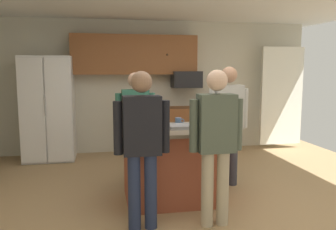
# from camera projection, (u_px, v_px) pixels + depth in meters

# --- Properties ---
(floor) EXTENTS (7.04, 7.04, 0.00)m
(floor) POSITION_uv_depth(u_px,v_px,m) (187.00, 198.00, 4.45)
(floor) COLOR tan
(floor) RESTS_ON ground
(back_wall) EXTENTS (6.40, 0.10, 2.60)m
(back_wall) POSITION_uv_depth(u_px,v_px,m) (154.00, 87.00, 7.00)
(back_wall) COLOR beige
(back_wall) RESTS_ON ground
(french_door_window_panel) EXTENTS (0.90, 0.06, 2.00)m
(french_door_window_panel) POSITION_uv_depth(u_px,v_px,m) (282.00, 96.00, 7.12)
(french_door_window_panel) COLOR white
(french_door_window_panel) RESTS_ON ground
(cabinet_run_upper) EXTENTS (2.40, 0.38, 0.75)m
(cabinet_run_upper) POSITION_uv_depth(u_px,v_px,m) (135.00, 55.00, 6.65)
(cabinet_run_upper) COLOR brown
(cabinet_run_lower) EXTENTS (1.80, 0.63, 0.90)m
(cabinet_run_lower) POSITION_uv_depth(u_px,v_px,m) (186.00, 130.00, 6.91)
(cabinet_run_lower) COLOR brown
(cabinet_run_lower) RESTS_ON ground
(refrigerator) EXTENTS (0.89, 0.76, 1.88)m
(refrigerator) POSITION_uv_depth(u_px,v_px,m) (49.00, 109.00, 6.27)
(refrigerator) COLOR white
(refrigerator) RESTS_ON ground
(microwave_over_range) EXTENTS (0.56, 0.40, 0.32)m
(microwave_over_range) POSITION_uv_depth(u_px,v_px,m) (186.00, 79.00, 6.80)
(microwave_over_range) COLOR black
(kitchen_island) EXTENTS (1.30, 0.96, 0.93)m
(kitchen_island) POSITION_uv_depth(u_px,v_px,m) (172.00, 164.00, 4.36)
(kitchen_island) COLOR #9E4C33
(kitchen_island) RESTS_ON ground
(person_elder_center) EXTENTS (0.57, 0.22, 1.64)m
(person_elder_center) POSITION_uv_depth(u_px,v_px,m) (142.00, 140.00, 3.49)
(person_elder_center) COLOR #232D4C
(person_elder_center) RESTS_ON ground
(person_host_foreground) EXTENTS (0.57, 0.22, 1.61)m
(person_host_foreground) POSITION_uv_depth(u_px,v_px,m) (136.00, 120.00, 4.97)
(person_host_foreground) COLOR #383842
(person_host_foreground) RESTS_ON ground
(person_guest_by_door) EXTENTS (0.57, 0.22, 1.69)m
(person_guest_by_door) POSITION_uv_depth(u_px,v_px,m) (228.00, 118.00, 4.84)
(person_guest_by_door) COLOR #383842
(person_guest_by_door) RESTS_ON ground
(person_guest_right) EXTENTS (0.57, 0.22, 1.65)m
(person_guest_right) POSITION_uv_depth(u_px,v_px,m) (216.00, 138.00, 3.58)
(person_guest_right) COLOR tan
(person_guest_right) RESTS_ON ground
(mug_blue_stoneware) EXTENTS (0.13, 0.08, 0.10)m
(mug_blue_stoneware) POSITION_uv_depth(u_px,v_px,m) (213.00, 125.00, 4.18)
(mug_blue_stoneware) COLOR #4C6B99
(mug_blue_stoneware) RESTS_ON kitchen_island
(glass_pilsner) EXTENTS (0.07, 0.07, 0.13)m
(glass_pilsner) POSITION_uv_depth(u_px,v_px,m) (206.00, 121.00, 4.42)
(glass_pilsner) COLOR black
(glass_pilsner) RESTS_ON kitchen_island
(mug_ceramic_white) EXTENTS (0.12, 0.08, 0.10)m
(mug_ceramic_white) POSITION_uv_depth(u_px,v_px,m) (178.00, 121.00, 4.54)
(mug_ceramic_white) COLOR #4C6B99
(mug_ceramic_white) RESTS_ON kitchen_island
(glass_stout_tall) EXTENTS (0.07, 0.07, 0.16)m
(glass_stout_tall) POSITION_uv_depth(u_px,v_px,m) (159.00, 118.00, 4.55)
(glass_stout_tall) COLOR black
(glass_stout_tall) RESTS_ON kitchen_island
(tumbler_amber) EXTENTS (0.06, 0.06, 0.13)m
(tumbler_amber) POSITION_uv_depth(u_px,v_px,m) (133.00, 124.00, 4.22)
(tumbler_amber) COLOR black
(tumbler_amber) RESTS_ON kitchen_island
(glass_dark_ale) EXTENTS (0.07, 0.07, 0.15)m
(glass_dark_ale) POSITION_uv_depth(u_px,v_px,m) (158.00, 127.00, 3.95)
(glass_dark_ale) COLOR black
(glass_dark_ale) RESTS_ON kitchen_island
(glass_short_whisky) EXTENTS (0.07, 0.07, 0.15)m
(glass_short_whisky) POSITION_uv_depth(u_px,v_px,m) (144.00, 122.00, 4.27)
(glass_short_whisky) COLOR black
(glass_short_whisky) RESTS_ON kitchen_island
(serving_tray) EXTENTS (0.44, 0.30, 0.04)m
(serving_tray) POSITION_uv_depth(u_px,v_px,m) (186.00, 126.00, 4.30)
(serving_tray) COLOR #B7B7BC
(serving_tray) RESTS_ON kitchen_island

